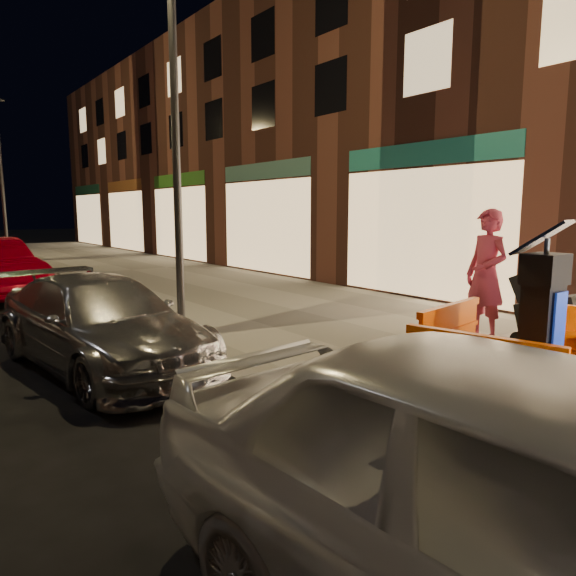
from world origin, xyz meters
TOP-DOWN VIEW (x-y plane):
  - ground_plane at (0.00, 0.00)m, footprint 120.00×120.00m
  - sidewalk at (3.00, 0.00)m, footprint 6.00×60.00m
  - kerb at (0.00, 0.00)m, footprint 0.30×60.00m
  - parking_kiosk at (1.35, -2.01)m, footprint 0.65×0.65m
  - barrier_back at (1.35, -1.06)m, footprint 1.31×0.70m
  - barrier_kerbside at (0.40, -2.01)m, footprint 0.79×1.34m
  - car_silver at (-1.09, 2.64)m, footprint 2.16×4.34m
  - man at (3.82, 0.05)m, footprint 0.63×0.81m
  - stroller at (4.02, -0.85)m, footprint 0.67×0.95m
  - street_lamp_mid at (0.25, 3.00)m, footprint 0.12×0.12m
  - street_lamp_far at (0.25, 18.00)m, footprint 0.12×0.12m

SIDE VIEW (x-z plane):
  - ground_plane at x=0.00m, z-range 0.00..0.00m
  - car_silver at x=-1.09m, z-range -0.61..0.61m
  - sidewalk at x=3.00m, z-range 0.00..0.15m
  - kerb at x=0.00m, z-range 0.00..0.15m
  - barrier_back at x=1.35m, z-range 0.15..1.13m
  - barrier_kerbside at x=0.40m, z-range 0.15..1.13m
  - stroller at x=4.02m, z-range 0.15..1.26m
  - parking_kiosk at x=1.35m, z-range 0.15..1.90m
  - man at x=3.82m, z-range 0.15..2.12m
  - street_lamp_mid at x=0.25m, z-range 0.15..6.15m
  - street_lamp_far at x=0.25m, z-range 0.15..6.15m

